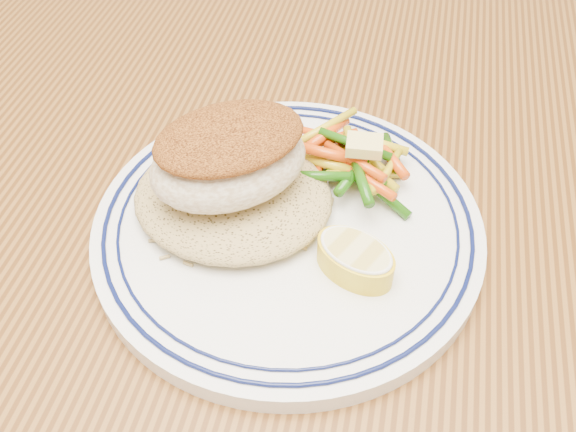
% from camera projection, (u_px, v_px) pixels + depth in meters
% --- Properties ---
extents(dining_table, '(1.50, 0.90, 0.75)m').
position_uv_depth(dining_table, '(289.00, 267.00, 0.56)').
color(dining_table, '#4F2C0F').
rests_on(dining_table, ground).
extents(plate, '(0.27, 0.27, 0.02)m').
position_uv_depth(plate, '(288.00, 226.00, 0.45)').
color(plate, white).
rests_on(plate, dining_table).
extents(rice_pilaf, '(0.14, 0.12, 0.03)m').
position_uv_depth(rice_pilaf, '(233.00, 194.00, 0.45)').
color(rice_pilaf, '#A58B52').
rests_on(rice_pilaf, plate).
extents(fish_fillet, '(0.13, 0.13, 0.05)m').
position_uv_depth(fish_fillet, '(229.00, 157.00, 0.42)').
color(fish_fillet, beige).
rests_on(fish_fillet, rice_pilaf).
extents(vegetable_pile, '(0.11, 0.10, 0.03)m').
position_uv_depth(vegetable_pile, '(351.00, 161.00, 0.47)').
color(vegetable_pile, '#1B520A').
rests_on(vegetable_pile, plate).
extents(butter_pat, '(0.03, 0.02, 0.01)m').
position_uv_depth(butter_pat, '(364.00, 145.00, 0.45)').
color(butter_pat, '#F0DA75').
rests_on(butter_pat, vegetable_pile).
extents(lemon_wedge, '(0.07, 0.07, 0.02)m').
position_uv_depth(lemon_wedge, '(355.00, 258.00, 0.41)').
color(lemon_wedge, yellow).
rests_on(lemon_wedge, plate).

